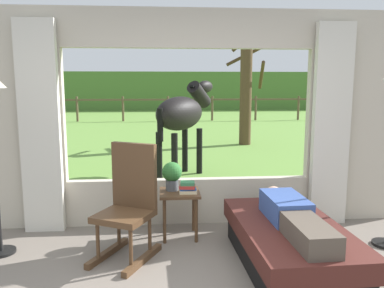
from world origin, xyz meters
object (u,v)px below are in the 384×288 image
rocking_chair (129,202)px  reclining_person (292,215)px  horse (182,114)px  recliner_sofa (289,244)px  book_stack (188,188)px  potted_plant (172,174)px  side_table (180,200)px  pasture_tree (246,89)px

rocking_chair → reclining_person: bearing=11.1°
rocking_chair → horse: bearing=104.7°
recliner_sofa → book_stack: bearing=137.8°
rocking_chair → potted_plant: bearing=75.8°
book_stack → horse: horse is taller
potted_plant → reclining_person: bearing=-41.1°
horse → potted_plant: bearing=-59.9°
reclining_person → side_table: bearing=136.7°
potted_plant → book_stack: potted_plant is taller
recliner_sofa → potted_plant: potted_plant is taller
reclining_person → rocking_chair: rocking_chair is taller
reclining_person → rocking_chair: bearing=162.3°
pasture_tree → book_stack: bearing=-107.6°
side_table → book_stack: bearing=-33.4°
recliner_sofa → rocking_chair: bearing=164.1°
horse → pasture_tree: 4.14m
side_table → book_stack: book_stack is taller
horse → book_stack: bearing=-56.4°
pasture_tree → potted_plant: bearing=-109.2°
rocking_chair → horse: size_ratio=0.65×
rocking_chair → pasture_tree: (2.67, 6.90, 0.99)m
potted_plant → horse: horse is taller
reclining_person → recliner_sofa: bearing=88.1°
book_stack → pasture_tree: pasture_tree is taller
rocking_chair → side_table: size_ratio=2.15×
recliner_sofa → reclining_person: (-0.00, -0.05, 0.30)m
rocking_chair → pasture_tree: bearing=95.8°
book_stack → rocking_chair: bearing=-147.5°
reclining_person → rocking_chair: size_ratio=1.28×
reclining_person → horse: size_ratio=0.83×
rocking_chair → pasture_tree: size_ratio=0.33×
horse → rocking_chair: bearing=-66.6°
reclining_person → book_stack: size_ratio=7.52×
pasture_tree → reclining_person: bearing=-99.1°
side_table → potted_plant: bearing=143.1°
rocking_chair → book_stack: bearing=59.4°
recliner_sofa → rocking_chair: size_ratio=1.54×
potted_plant → pasture_tree: size_ratio=0.09×
reclining_person → rocking_chair: (-1.49, 0.42, 0.02)m
side_table → book_stack: (0.09, -0.06, 0.15)m
side_table → horse: bearing=86.1°
potted_plant → book_stack: (0.17, -0.12, -0.13)m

